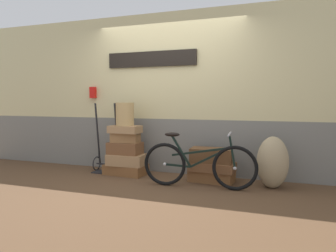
% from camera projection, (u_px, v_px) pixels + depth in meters
% --- Properties ---
extents(ground, '(9.69, 5.20, 0.06)m').
position_uv_depth(ground, '(152.00, 185.00, 4.57)').
color(ground, '#513823').
extents(station_building, '(7.69, 0.74, 2.67)m').
position_uv_depth(station_building, '(171.00, 94.00, 5.25)').
color(station_building, slate).
rests_on(station_building, ground).
extents(suitcase_0, '(0.70, 0.45, 0.16)m').
position_uv_depth(suitcase_0, '(126.00, 169.00, 5.15)').
color(suitcase_0, brown).
rests_on(suitcase_0, ground).
extents(suitcase_1, '(0.62, 0.38, 0.18)m').
position_uv_depth(suitcase_1, '(127.00, 160.00, 5.09)').
color(suitcase_1, '#9E754C').
rests_on(suitcase_1, suitcase_0).
extents(suitcase_2, '(0.54, 0.33, 0.19)m').
position_uv_depth(suitcase_2, '(125.00, 148.00, 5.10)').
color(suitcase_2, brown).
rests_on(suitcase_2, suitcase_1).
extents(suitcase_3, '(0.47, 0.30, 0.16)m').
position_uv_depth(suitcase_3, '(125.00, 138.00, 5.09)').
color(suitcase_3, olive).
rests_on(suitcase_3, suitcase_2).
extents(suitcase_4, '(0.51, 0.31, 0.12)m').
position_uv_depth(suitcase_4, '(125.00, 129.00, 5.05)').
color(suitcase_4, '#9E754C').
rests_on(suitcase_4, suitcase_3).
extents(suitcase_5, '(0.69, 0.43, 0.18)m').
position_uv_depth(suitcase_5, '(212.00, 176.00, 4.68)').
color(suitcase_5, brown).
rests_on(suitcase_5, ground).
extents(suitcase_6, '(0.69, 0.40, 0.13)m').
position_uv_depth(suitcase_6, '(212.00, 167.00, 4.61)').
color(suitcase_6, brown).
rests_on(suitcase_6, suitcase_5).
extents(suitcase_7, '(0.62, 0.34, 0.21)m').
position_uv_depth(suitcase_7, '(211.00, 155.00, 4.62)').
color(suitcase_7, brown).
rests_on(suitcase_7, suitcase_6).
extents(wicker_basket, '(0.29, 0.29, 0.38)m').
position_uv_depth(wicker_basket, '(125.00, 114.00, 5.06)').
color(wicker_basket, tan).
rests_on(wicker_basket, suitcase_4).
extents(luggage_trolley, '(0.45, 0.34, 1.18)m').
position_uv_depth(luggage_trolley, '(107.00, 155.00, 5.31)').
color(luggage_trolley, black).
rests_on(luggage_trolley, ground).
extents(burlap_sack, '(0.43, 0.37, 0.73)m').
position_uv_depth(burlap_sack, '(273.00, 162.00, 4.31)').
color(burlap_sack, '#9E8966').
rests_on(burlap_sack, ground).
extents(bicycle, '(1.60, 0.46, 0.78)m').
position_uv_depth(bicycle, '(198.00, 164.00, 4.32)').
color(bicycle, black).
rests_on(bicycle, ground).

